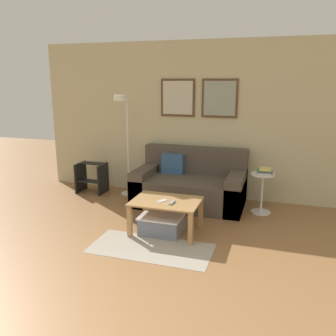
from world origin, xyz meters
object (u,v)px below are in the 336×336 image
Objects in this scene: cell_phone at (162,201)px; storage_bin at (162,224)px; couch at (190,186)px; side_table at (262,189)px; coffee_table at (166,206)px; floor_lamp at (124,134)px; remote_control at (172,202)px; step_stool at (92,177)px; book_stack at (265,171)px.

storage_bin is at bearing -125.08° from cell_phone.
storage_bin is (-0.07, -1.21, -0.17)m from couch.
storage_bin is 0.91× the size of side_table.
floor_lamp is at bearing 133.00° from coffee_table.
storage_bin is (-0.05, -0.05, -0.23)m from coffee_table.
coffee_table is 5.76× the size of remote_control.
step_stool is at bearing 173.45° from cell_phone.
couch is 1.23m from storage_bin.
storage_bin is 1.05× the size of step_stool.
couch reaches higher than cell_phone.
coffee_table is at bearing -135.96° from side_table.
side_table reaches higher than coffee_table.
couch is at bearing -0.93° from floor_lamp.
step_stool is at bearing 177.52° from side_table.
coffee_table is 0.51× the size of floor_lamp.
coffee_table is at bearing 144.79° from remote_control.
floor_lamp is 1.75m from cell_phone.
coffee_table is (-0.02, -1.17, 0.06)m from couch.
couch is at bearing 176.62° from book_stack.
remote_control is (1.21, -1.27, -0.63)m from floor_lamp.
storage_bin is 2.31× the size of book_stack.
book_stack is 2.95m from step_stool.
couch is 1.12m from side_table.
couch is 1.17m from coffee_table.
remote_control is (0.15, -0.03, 0.32)m from storage_bin.
storage_bin is at bearing 169.80° from remote_control.
book_stack reaches higher than remote_control.
remote_control is at bearing -131.62° from book_stack.
coffee_table is at bearing -136.33° from book_stack.
couch is 3.13× the size of storage_bin.
step_stool is (-1.73, 1.26, -0.16)m from cell_phone.
cell_phone is (0.01, 0.00, 0.31)m from storage_bin.
side_table is at bearing 73.73° from cell_phone.
storage_bin is at bearing -135.94° from side_table.
remote_control is at bearing -86.15° from couch.
storage_bin is 1.88m from floor_lamp.
cell_phone is 0.27× the size of step_stool.
cell_phone reaches higher than coffee_table.
side_table is at bearing -2.35° from floor_lamp.
floor_lamp is at bearing 177.65° from side_table.
coffee_table is 1.57m from side_table.
coffee_table is at bearing -90.95° from couch.
book_stack reaches higher than side_table.
floor_lamp is (-1.13, 0.02, 0.78)m from couch.
couch is at bearing 116.76° from cell_phone.
cell_phone is at bearing -133.19° from coffee_table.
storage_bin is 1.66m from side_table.
side_table is 1.64m from cell_phone.
storage_bin is at bearing -135.56° from coffee_table.
coffee_table is 2.15m from step_stool.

